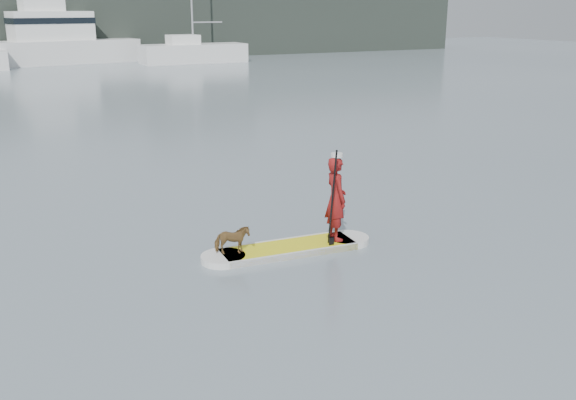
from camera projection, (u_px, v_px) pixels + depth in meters
name	position (u px, v px, depth m)	size (l,w,h in m)	color
ground	(254.00, 364.00, 8.13)	(140.00, 140.00, 0.00)	slate
paddleboard	(288.00, 249.00, 11.85)	(3.29, 0.99, 0.12)	yellow
paddler	(336.00, 199.00, 11.96)	(0.58, 0.38, 1.59)	maroon
white_cap	(337.00, 155.00, 11.72)	(0.22, 0.22, 0.07)	silver
dog	(232.00, 240.00, 11.37)	(0.28, 0.62, 0.52)	brown
paddle	(332.00, 210.00, 11.68)	(0.10, 0.30, 2.00)	black
sailboat_e	(193.00, 52.00, 52.09)	(8.51, 2.80, 12.32)	silver
motor_yacht_a	(60.00, 39.00, 51.12)	(11.57, 5.29, 6.69)	silver
shore_building_east	(197.00, 11.00, 60.91)	(10.00, 4.00, 8.00)	black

